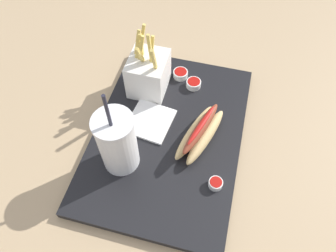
# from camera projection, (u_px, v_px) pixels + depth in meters

# --- Properties ---
(ground_plane) EXTENTS (2.40, 2.40, 0.02)m
(ground_plane) POSITION_uv_depth(u_px,v_px,m) (168.00, 139.00, 0.78)
(ground_plane) COLOR tan
(food_tray) EXTENTS (0.50, 0.35, 0.02)m
(food_tray) POSITION_uv_depth(u_px,v_px,m) (168.00, 135.00, 0.76)
(food_tray) COLOR black
(food_tray) RESTS_ON ground_plane
(soda_cup) EXTENTS (0.08, 0.08, 0.24)m
(soda_cup) POSITION_uv_depth(u_px,v_px,m) (117.00, 142.00, 0.65)
(soda_cup) COLOR white
(soda_cup) RESTS_ON food_tray
(fries_basket) EXTENTS (0.11, 0.09, 0.18)m
(fries_basket) POSITION_uv_depth(u_px,v_px,m) (148.00, 73.00, 0.79)
(fries_basket) COLOR white
(fries_basket) RESTS_ON food_tray
(hot_dog_1) EXTENTS (0.18, 0.10, 0.07)m
(hot_dog_1) POSITION_uv_depth(u_px,v_px,m) (200.00, 133.00, 0.72)
(hot_dog_1) COLOR #DBB775
(hot_dog_1) RESTS_ON food_tray
(ketchup_cup_1) EXTENTS (0.04, 0.04, 0.02)m
(ketchup_cup_1) POSITION_uv_depth(u_px,v_px,m) (180.00, 74.00, 0.85)
(ketchup_cup_1) COLOR white
(ketchup_cup_1) RESTS_ON food_tray
(ketchup_cup_2) EXTENTS (0.04, 0.04, 0.02)m
(ketchup_cup_2) POSITION_uv_depth(u_px,v_px,m) (194.00, 83.00, 0.83)
(ketchup_cup_2) COLOR white
(ketchup_cup_2) RESTS_ON food_tray
(ketchup_cup_3) EXTENTS (0.03, 0.03, 0.02)m
(ketchup_cup_3) POSITION_uv_depth(u_px,v_px,m) (216.00, 183.00, 0.67)
(ketchup_cup_3) COLOR white
(ketchup_cup_3) RESTS_ON food_tray
(napkin_stack) EXTENTS (0.12, 0.11, 0.01)m
(napkin_stack) POSITION_uv_depth(u_px,v_px,m) (150.00, 121.00, 0.77)
(napkin_stack) COLOR white
(napkin_stack) RESTS_ON food_tray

